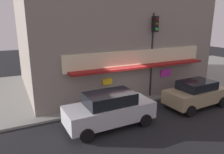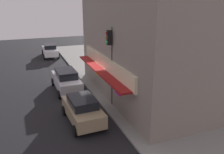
{
  "view_description": "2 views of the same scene",
  "coord_description": "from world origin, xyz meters",
  "px_view_note": "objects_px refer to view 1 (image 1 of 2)",
  "views": [
    {
      "loc": [
        -6.25,
        -10.45,
        5.14
      ],
      "look_at": [
        0.03,
        2.17,
        1.36
      ],
      "focal_mm": 34.16,
      "sensor_mm": 36.0,
      "label": 1
    },
    {
      "loc": [
        16.83,
        -4.9,
        7.37
      ],
      "look_at": [
        0.12,
        1.53,
        1.42
      ],
      "focal_mm": 38.43,
      "sensor_mm": 36.0,
      "label": 2
    }
  ],
  "objects_px": {
    "potted_plant_by_doorway": "(129,87)",
    "potted_plant_by_window": "(97,89)",
    "pedestrian": "(157,78)",
    "traffic_light": "(153,45)",
    "trash_can": "(81,97)",
    "parked_car_silver": "(110,109)",
    "fire_hydrant": "(177,85)",
    "parked_car_tan": "(196,93)"
  },
  "relations": [
    {
      "from": "potted_plant_by_doorway",
      "to": "potted_plant_by_window",
      "type": "bearing_deg",
      "value": 171.26
    },
    {
      "from": "pedestrian",
      "to": "potted_plant_by_window",
      "type": "xyz_separation_m",
      "value": [
        -4.6,
        0.34,
        -0.3
      ]
    },
    {
      "from": "traffic_light",
      "to": "trash_can",
      "type": "bearing_deg",
      "value": 169.96
    },
    {
      "from": "parked_car_silver",
      "to": "traffic_light",
      "type": "bearing_deg",
      "value": 29.26
    },
    {
      "from": "traffic_light",
      "to": "pedestrian",
      "type": "relative_size",
      "value": 3.27
    },
    {
      "from": "fire_hydrant",
      "to": "parked_car_tan",
      "type": "distance_m",
      "value": 2.87
    },
    {
      "from": "trash_can",
      "to": "potted_plant_by_window",
      "type": "bearing_deg",
      "value": 16.72
    },
    {
      "from": "parked_car_tan",
      "to": "fire_hydrant",
      "type": "bearing_deg",
      "value": 69.72
    },
    {
      "from": "traffic_light",
      "to": "pedestrian",
      "type": "height_order",
      "value": "traffic_light"
    },
    {
      "from": "parked_car_tan",
      "to": "trash_can",
      "type": "bearing_deg",
      "value": 152.01
    },
    {
      "from": "trash_can",
      "to": "pedestrian",
      "type": "relative_size",
      "value": 0.48
    },
    {
      "from": "traffic_light",
      "to": "parked_car_tan",
      "type": "distance_m",
      "value": 4.01
    },
    {
      "from": "parked_car_silver",
      "to": "parked_car_tan",
      "type": "bearing_deg",
      "value": -0.94
    },
    {
      "from": "fire_hydrant",
      "to": "potted_plant_by_window",
      "type": "bearing_deg",
      "value": 170.29
    },
    {
      "from": "potted_plant_by_window",
      "to": "pedestrian",
      "type": "bearing_deg",
      "value": -4.25
    },
    {
      "from": "pedestrian",
      "to": "fire_hydrant",
      "type": "bearing_deg",
      "value": -27.01
    },
    {
      "from": "traffic_light",
      "to": "parked_car_silver",
      "type": "distance_m",
      "value": 5.56
    },
    {
      "from": "traffic_light",
      "to": "parked_car_tan",
      "type": "relative_size",
      "value": 1.37
    },
    {
      "from": "trash_can",
      "to": "parked_car_tan",
      "type": "relative_size",
      "value": 0.2
    },
    {
      "from": "potted_plant_by_window",
      "to": "parked_car_tan",
      "type": "xyz_separation_m",
      "value": [
        4.92,
        -3.68,
        0.1
      ]
    },
    {
      "from": "trash_can",
      "to": "parked_car_tan",
      "type": "bearing_deg",
      "value": -27.99
    },
    {
      "from": "fire_hydrant",
      "to": "potted_plant_by_window",
      "type": "height_order",
      "value": "potted_plant_by_window"
    },
    {
      "from": "pedestrian",
      "to": "potted_plant_by_doorway",
      "type": "distance_m",
      "value": 2.4
    },
    {
      "from": "potted_plant_by_doorway",
      "to": "trash_can",
      "type": "bearing_deg",
      "value": -179.29
    },
    {
      "from": "pedestrian",
      "to": "parked_car_tan",
      "type": "height_order",
      "value": "pedestrian"
    },
    {
      "from": "traffic_light",
      "to": "fire_hydrant",
      "type": "bearing_deg",
      "value": 4.64
    },
    {
      "from": "potted_plant_by_doorway",
      "to": "parked_car_tan",
      "type": "xyz_separation_m",
      "value": [
        2.7,
        -3.34,
        0.19
      ]
    },
    {
      "from": "pedestrian",
      "to": "potted_plant_by_doorway",
      "type": "bearing_deg",
      "value": -179.99
    },
    {
      "from": "fire_hydrant",
      "to": "parked_car_tan",
      "type": "height_order",
      "value": "parked_car_tan"
    },
    {
      "from": "traffic_light",
      "to": "parked_car_tan",
      "type": "bearing_deg",
      "value": -58.35
    },
    {
      "from": "potted_plant_by_doorway",
      "to": "parked_car_silver",
      "type": "height_order",
      "value": "parked_car_silver"
    },
    {
      "from": "parked_car_tan",
      "to": "traffic_light",
      "type": "bearing_deg",
      "value": 121.65
    },
    {
      "from": "fire_hydrant",
      "to": "potted_plant_by_doorway",
      "type": "xyz_separation_m",
      "value": [
        -3.69,
        0.67,
        0.12
      ]
    },
    {
      "from": "pedestrian",
      "to": "parked_car_silver",
      "type": "relative_size",
      "value": 0.37
    },
    {
      "from": "pedestrian",
      "to": "parked_car_tan",
      "type": "relative_size",
      "value": 0.42
    },
    {
      "from": "trash_can",
      "to": "potted_plant_by_doorway",
      "type": "bearing_deg",
      "value": 0.71
    },
    {
      "from": "parked_car_tan",
      "to": "parked_car_silver",
      "type": "distance_m",
      "value": 5.76
    },
    {
      "from": "potted_plant_by_doorway",
      "to": "parked_car_tan",
      "type": "height_order",
      "value": "parked_car_tan"
    },
    {
      "from": "trash_can",
      "to": "parked_car_tan",
      "type": "height_order",
      "value": "parked_car_tan"
    },
    {
      "from": "potted_plant_by_doorway",
      "to": "potted_plant_by_window",
      "type": "distance_m",
      "value": 2.25
    },
    {
      "from": "potted_plant_by_doorway",
      "to": "fire_hydrant",
      "type": "bearing_deg",
      "value": -10.29
    },
    {
      "from": "parked_car_tan",
      "to": "parked_car_silver",
      "type": "bearing_deg",
      "value": 179.06
    }
  ]
}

